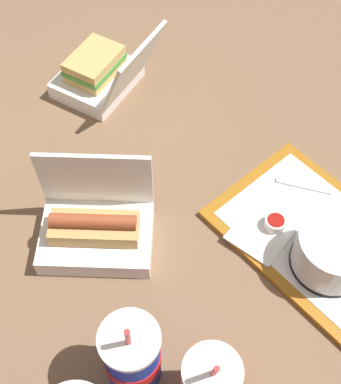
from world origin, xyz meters
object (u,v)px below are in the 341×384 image
at_px(food_tray, 316,237).
at_px(clamshell_sandwich_corner, 100,73).
at_px(ketchup_cup, 275,223).
at_px(soda_cup_front, 210,384).
at_px(clamshell_hotdog_left, 96,228).
at_px(soda_cup_right, 132,356).
at_px(cake_container, 333,252).
at_px(plastic_fork, 304,186).

height_order(food_tray, clamshell_sandwich_corner, clamshell_sandwich_corner).
xyz_separation_m(ketchup_cup, soda_cup_front, (0.08, -0.32, 0.05)).
height_order(clamshell_hotdog_left, soda_cup_right, soda_cup_right).
height_order(food_tray, soda_cup_front, soda_cup_front).
distance_m(clamshell_sandwich_corner, soda_cup_right, 0.65).
bearing_deg(cake_container, plastic_fork, 135.23).
relative_size(ketchup_cup, plastic_fork, 0.36).
bearing_deg(plastic_fork, food_tray, -69.32).
bearing_deg(clamshell_sandwich_corner, ketchup_cup, -8.19).
distance_m(cake_container, soda_cup_right, 0.39).
bearing_deg(cake_container, soda_cup_right, -112.00).
xyz_separation_m(ketchup_cup, clamshell_sandwich_corner, (-0.51, 0.07, 0.02)).
xyz_separation_m(clamshell_hotdog_left, clamshell_sandwich_corner, (-0.27, 0.30, 0.00)).
relative_size(cake_container, clamshell_sandwich_corner, 0.59).
height_order(clamshell_hotdog_left, clamshell_sandwich_corner, clamshell_hotdog_left).
height_order(food_tray, cake_container, cake_container).
distance_m(plastic_fork, clamshell_sandwich_corner, 0.51).
bearing_deg(ketchup_cup, soda_cup_front, -75.37).
distance_m(food_tray, ketchup_cup, 0.08).
distance_m(soda_cup_right, soda_cup_front, 0.12).
distance_m(ketchup_cup, clamshell_hotdog_left, 0.33).
xyz_separation_m(cake_container, ketchup_cup, (-0.12, 0.00, -0.03)).
height_order(ketchup_cup, clamshell_sandwich_corner, clamshell_sandwich_corner).
relative_size(clamshell_sandwich_corner, soda_cup_right, 1.07).
distance_m(food_tray, soda_cup_front, 0.37).
xyz_separation_m(soda_cup_right, soda_cup_front, (0.11, 0.04, -0.01)).
xyz_separation_m(cake_container, soda_cup_right, (-0.15, -0.36, 0.03)).
distance_m(plastic_fork, clamshell_hotdog_left, 0.42).
height_order(ketchup_cup, clamshell_hotdog_left, clamshell_hotdog_left).
bearing_deg(soda_cup_front, ketchup_cup, 104.63).
relative_size(cake_container, soda_cup_front, 0.68).
bearing_deg(soda_cup_front, soda_cup_right, -160.02).
bearing_deg(ketchup_cup, cake_container, -1.73).
bearing_deg(food_tray, soda_cup_right, -104.40).
bearing_deg(plastic_fork, soda_cup_front, -101.47).
distance_m(ketchup_cup, soda_cup_front, 0.34).
distance_m(ketchup_cup, soda_cup_right, 0.37).
bearing_deg(soda_cup_right, soda_cup_front, 19.98).
bearing_deg(soda_cup_right, clamshell_sandwich_corner, 137.76).
height_order(plastic_fork, soda_cup_right, soda_cup_right).
distance_m(cake_container, clamshell_hotdog_left, 0.42).
height_order(plastic_fork, clamshell_hotdog_left, clamshell_hotdog_left).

